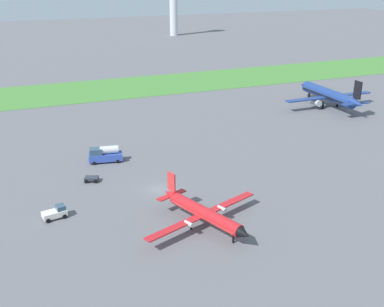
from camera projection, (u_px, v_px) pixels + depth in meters
The scene contains 7 objects.
ground_plane at pixel (158, 190), 81.41m from camera, with size 600.00×600.00×0.00m, color slate.
grass_taxiway_strip at pixel (85, 91), 146.03m from camera, with size 360.00×28.00×0.08m, color #478438.
airplane_foreground_turboprop at pixel (203, 213), 69.05m from camera, with size 20.08×17.39×6.29m.
airplane_parked_jet_far at pixel (329, 95), 128.14m from camera, with size 26.90×26.35×9.52m.
baggage_cart_near_gate at pixel (92, 179), 84.29m from camera, with size 2.84×2.48×0.90m.
pushback_tug_midfield at pixel (56, 213), 71.86m from camera, with size 3.87×2.60×1.95m.
fuel_truck_by_runway at pixel (105, 154), 92.45m from camera, with size 6.82×3.52×3.29m.
Camera 1 is at (-21.58, -70.37, 35.83)m, focal length 44.01 mm.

